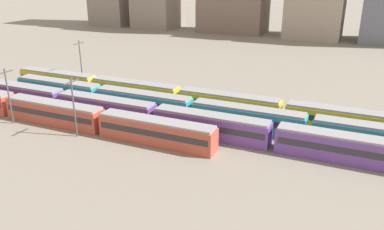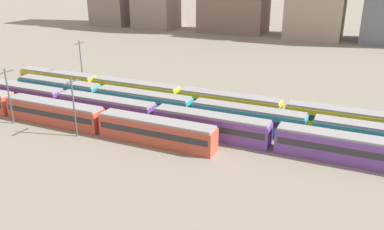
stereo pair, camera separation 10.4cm
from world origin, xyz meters
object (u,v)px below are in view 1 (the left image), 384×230
object	(u,v)px
train_track_2	(309,128)
catenary_pole_0	(8,94)
catenary_pole_2	(74,104)
train_track_3	(284,112)
train_track_1	(211,126)
train_track_0	(54,113)
catenary_pole_1	(81,62)

from	to	relation	value
train_track_2	catenary_pole_0	size ratio (longest dim) A/B	12.22
train_track_2	catenary_pole_2	size ratio (longest dim) A/B	12.30
train_track_3	train_track_1	bearing A→B (deg)	-129.97
train_track_1	train_track_2	size ratio (longest dim) A/B	0.83
train_track_0	train_track_1	size ratio (longest dim) A/B	0.60
train_track_3	train_track_0	bearing A→B (deg)	-155.34
train_track_2	train_track_3	bearing A→B (deg)	133.17
catenary_pole_0	catenary_pole_1	xyz separation A→B (m)	(-2.56, 21.08, 0.44)
train_track_0	train_track_2	bearing A→B (deg)	14.98
catenary_pole_1	catenary_pole_2	bearing A→B (deg)	-53.41
train_track_2	train_track_1	bearing A→B (deg)	-159.07
train_track_0	train_track_2	world-z (taller)	same
train_track_3	catenary_pole_0	distance (m)	44.52
train_track_1	catenary_pole_1	distance (m)	36.87
train_track_2	train_track_3	size ratio (longest dim) A/B	1.00
train_track_0	train_track_1	bearing A→B (deg)	11.63
train_track_1	train_track_3	size ratio (longest dim) A/B	0.83
catenary_pole_2	train_track_1	bearing A→B (deg)	22.98
train_track_2	catenary_pole_1	world-z (taller)	catenary_pole_1
catenary_pole_0	catenary_pole_1	bearing A→B (deg)	96.93
train_track_1	catenary_pole_2	size ratio (longest dim) A/B	10.23
train_track_0	catenary_pole_1	size ratio (longest dim) A/B	5.54
catenary_pole_2	catenary_pole_0	bearing A→B (deg)	-179.74
train_track_1	catenary_pole_1	bearing A→B (deg)	159.06
train_track_1	train_track_3	distance (m)	13.57
train_track_0	train_track_2	distance (m)	40.23
train_track_0	train_track_1	xyz separation A→B (m)	(25.27, 5.20, 0.00)
catenary_pole_2	catenary_pole_1	bearing A→B (deg)	126.59
catenary_pole_0	catenary_pole_2	size ratio (longest dim) A/B	1.01
train_track_0	catenary_pole_1	bearing A→B (deg)	116.17
train_track_1	train_track_3	bearing A→B (deg)	50.03
catenary_pole_0	catenary_pole_2	distance (m)	13.05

